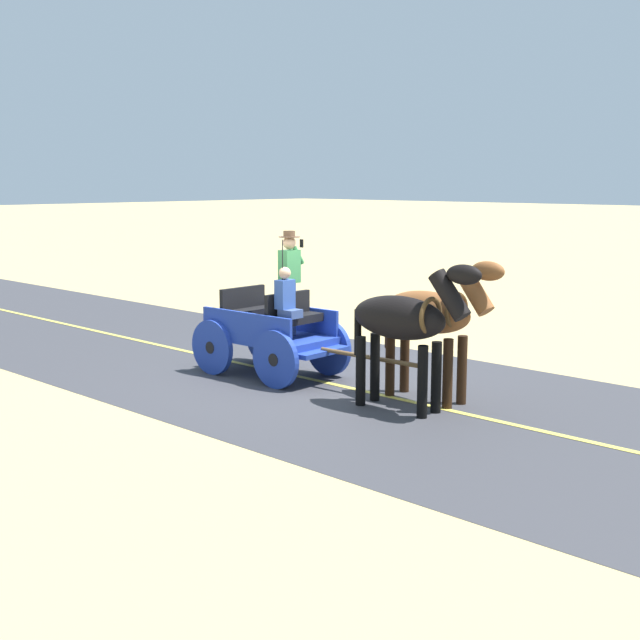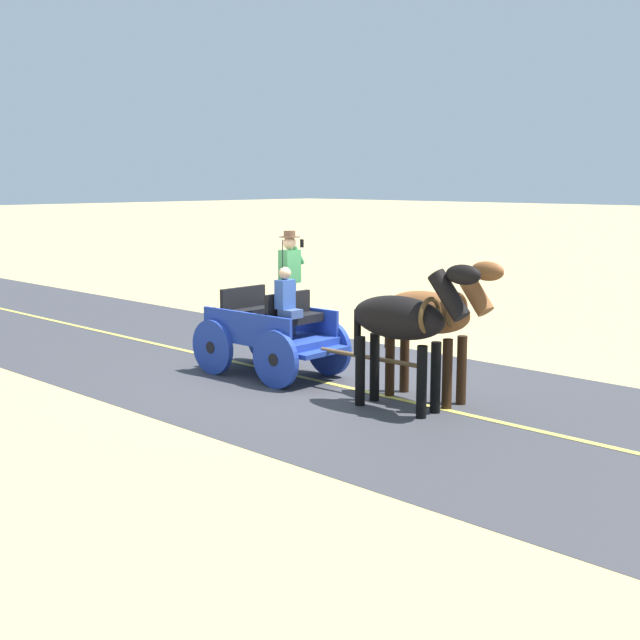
# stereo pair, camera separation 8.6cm
# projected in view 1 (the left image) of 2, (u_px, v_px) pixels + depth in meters

# --- Properties ---
(ground_plane) EXTENTS (200.00, 200.00, 0.00)m
(ground_plane) POSITION_uv_depth(u_px,v_px,m) (301.00, 377.00, 14.66)
(ground_plane) COLOR tan
(road_surface) EXTENTS (6.53, 160.00, 0.01)m
(road_surface) POSITION_uv_depth(u_px,v_px,m) (301.00, 377.00, 14.66)
(road_surface) COLOR #38383D
(road_surface) RESTS_ON ground
(road_centre_stripe) EXTENTS (0.12, 160.00, 0.00)m
(road_centre_stripe) POSITION_uv_depth(u_px,v_px,m) (301.00, 377.00, 14.66)
(road_centre_stripe) COLOR #DBCC4C
(road_centre_stripe) RESTS_ON road_surface
(horse_drawn_carriage) EXTENTS (1.50, 4.51, 2.50)m
(horse_drawn_carriage) POSITION_uv_depth(u_px,v_px,m) (274.00, 329.00, 14.68)
(horse_drawn_carriage) COLOR #1E3899
(horse_drawn_carriage) RESTS_ON ground
(horse_near_side) EXTENTS (0.56, 2.13, 2.21)m
(horse_near_side) POSITION_uv_depth(u_px,v_px,m) (432.00, 316.00, 12.87)
(horse_near_side) COLOR brown
(horse_near_side) RESTS_ON ground
(horse_off_side) EXTENTS (0.68, 2.14, 2.21)m
(horse_off_side) POSITION_uv_depth(u_px,v_px,m) (405.00, 321.00, 12.35)
(horse_off_side) COLOR black
(horse_off_side) RESTS_ON ground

